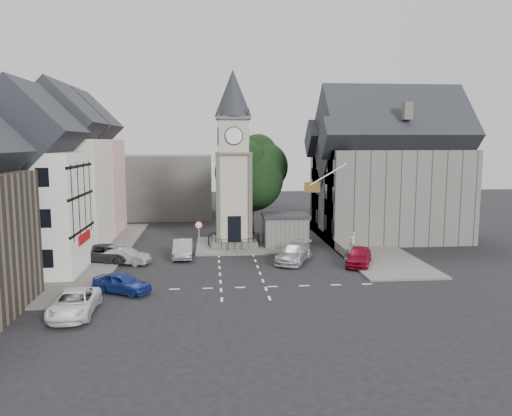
{
  "coord_description": "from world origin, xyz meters",
  "views": [
    {
      "loc": [
        -2.09,
        -38.14,
        9.78
      ],
      "look_at": [
        1.83,
        5.0,
        4.01
      ],
      "focal_mm": 35.0,
      "sensor_mm": 36.0,
      "label": 1
    }
  ],
  "objects": [
    {
      "name": "car_west_grey",
      "position": [
        -10.57,
        2.7,
        0.72
      ],
      "size": [
        5.67,
        3.81,
        1.44
      ],
      "primitive_type": "imported",
      "rotation": [
        0.0,
        0.0,
        1.28
      ],
      "color": "#28282B",
      "rests_on": "ground"
    },
    {
      "name": "pavement_east",
      "position": [
        12.0,
        8.0,
        0.07
      ],
      "size": [
        6.0,
        26.0,
        0.14
      ],
      "primitive_type": "cube",
      "color": "#595651",
      "rests_on": "ground"
    },
    {
      "name": "car_west_silver",
      "position": [
        -9.01,
        1.82,
        0.66
      ],
      "size": [
        4.21,
        2.53,
        1.31
      ],
      "primitive_type": "imported",
      "rotation": [
        0.0,
        0.0,
        1.26
      ],
      "color": "#95969C",
      "rests_on": "ground"
    },
    {
      "name": "car_west_blue",
      "position": [
        -7.94,
        -6.0,
        0.67
      ],
      "size": [
        4.23,
        3.26,
        1.35
      ],
      "primitive_type": "imported",
      "rotation": [
        0.0,
        0.0,
        1.08
      ],
      "color": "navy",
      "rests_on": "ground"
    },
    {
      "name": "car_island_silver",
      "position": [
        -4.55,
        3.87,
        0.76
      ],
      "size": [
        1.71,
        4.62,
        1.51
      ],
      "primitive_type": "imported",
      "rotation": [
        0.0,
        0.0,
        0.02
      ],
      "color": "#999BA1",
      "rests_on": "ground"
    },
    {
      "name": "car_island_east",
      "position": [
        4.61,
        1.34,
        0.75
      ],
      "size": [
        4.08,
        5.55,
        1.49
      ],
      "primitive_type": "imported",
      "rotation": [
        0.0,
        0.0,
        -0.44
      ],
      "color": "#B2B6BA",
      "rests_on": "ground"
    },
    {
      "name": "pedestrian",
      "position": [
        10.69,
        5.33,
        0.84
      ],
      "size": [
        0.65,
        0.47,
        1.68
      ],
      "primitive_type": "imported",
      "rotation": [
        0.0,
        0.0,
        3.26
      ],
      "color": "#A49E87",
      "rests_on": "ground"
    },
    {
      "name": "terrace_cream",
      "position": [
        -15.5,
        8.0,
        6.58
      ],
      "size": [
        8.1,
        7.6,
        12.8
      ],
      "color": "beige",
      "rests_on": "ground"
    },
    {
      "name": "backdrop_west",
      "position": [
        -12.0,
        28.0,
        4.0
      ],
      "size": [
        20.0,
        10.0,
        8.0
      ],
      "primitive_type": "cube",
      "color": "#4C4944",
      "rests_on": "ground"
    },
    {
      "name": "town_tree",
      "position": [
        2.0,
        13.0,
        6.97
      ],
      "size": [
        7.2,
        7.2,
        10.8
      ],
      "color": "black",
      "rests_on": "ground"
    },
    {
      "name": "flagpole",
      "position": [
        8.0,
        4.0,
        7.0
      ],
      "size": [
        3.68,
        0.1,
        2.74
      ],
      "color": "white",
      "rests_on": "ground"
    },
    {
      "name": "clock_tower",
      "position": [
        0.0,
        7.99,
        8.12
      ],
      "size": [
        4.86,
        4.86,
        16.25
      ],
      "color": "#4C4944",
      "rests_on": "ground"
    },
    {
      "name": "stone_shelter",
      "position": [
        4.8,
        7.5,
        1.55
      ],
      "size": [
        4.3,
        3.3,
        3.08
      ],
      "color": "#615F59",
      "rests_on": "ground"
    },
    {
      "name": "van_sw_white",
      "position": [
        -9.9,
        -10.0,
        0.69
      ],
      "size": [
        2.37,
        4.98,
        1.37
      ],
      "primitive_type": "imported",
      "rotation": [
        0.0,
        0.0,
        0.02
      ],
      "color": "silver",
      "rests_on": "ground"
    },
    {
      "name": "terrace_pink",
      "position": [
        -15.5,
        16.0,
        6.58
      ],
      "size": [
        8.1,
        7.6,
        12.8
      ],
      "color": "#D59C92",
      "rests_on": "ground"
    },
    {
      "name": "warning_sign_post",
      "position": [
        -3.2,
        5.43,
        2.03
      ],
      "size": [
        0.7,
        0.19,
        2.85
      ],
      "color": "black",
      "rests_on": "ground"
    },
    {
      "name": "east_boundary_wall",
      "position": [
        9.2,
        10.0,
        0.45
      ],
      "size": [
        0.4,
        16.0,
        0.9
      ],
      "primitive_type": "cube",
      "color": "#615F59",
      "rests_on": "ground"
    },
    {
      "name": "road_markings",
      "position": [
        0.0,
        -5.5,
        0.01
      ],
      "size": [
        20.0,
        8.0,
        0.01
      ],
      "primitive_type": "cube",
      "color": "silver",
      "rests_on": "ground"
    },
    {
      "name": "ground",
      "position": [
        0.0,
        0.0,
        0.0
      ],
      "size": [
        120.0,
        120.0,
        0.0
      ],
      "primitive_type": "plane",
      "color": "black",
      "rests_on": "ground"
    },
    {
      "name": "east_building",
      "position": [
        15.59,
        11.0,
        6.26
      ],
      "size": [
        14.4,
        11.4,
        12.6
      ],
      "color": "#615F59",
      "rests_on": "ground"
    },
    {
      "name": "terrace_tudor",
      "position": [
        -15.5,
        0.0,
        6.19
      ],
      "size": [
        8.1,
        7.6,
        12.0
      ],
      "color": "silver",
      "rests_on": "ground"
    },
    {
      "name": "car_east_red",
      "position": [
        9.58,
        -0.24,
        0.75
      ],
      "size": [
        3.33,
        4.75,
        1.5
      ],
      "primitive_type": "imported",
      "rotation": [
        0.0,
        0.0,
        -0.39
      ],
      "color": "maroon",
      "rests_on": "ground"
    },
    {
      "name": "pavement_west",
      "position": [
        -12.5,
        6.0,
        0.07
      ],
      "size": [
        6.0,
        30.0,
        0.14
      ],
      "primitive_type": "cube",
      "color": "#595651",
      "rests_on": "ground"
    },
    {
      "name": "central_island",
      "position": [
        1.5,
        8.0,
        0.08
      ],
      "size": [
        10.0,
        8.0,
        0.16
      ],
      "primitive_type": "cube",
      "color": "#595651",
      "rests_on": "ground"
    }
  ]
}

